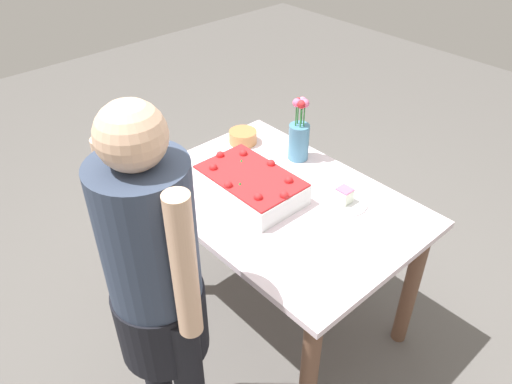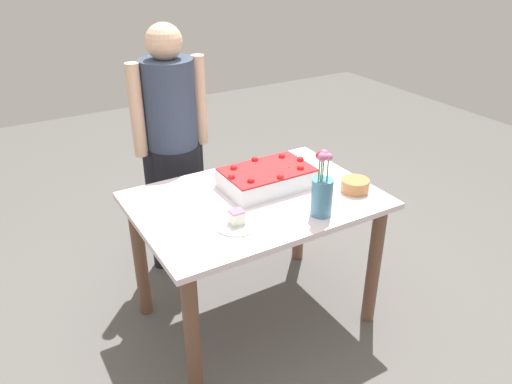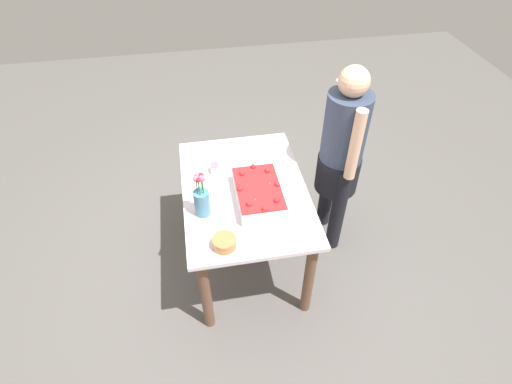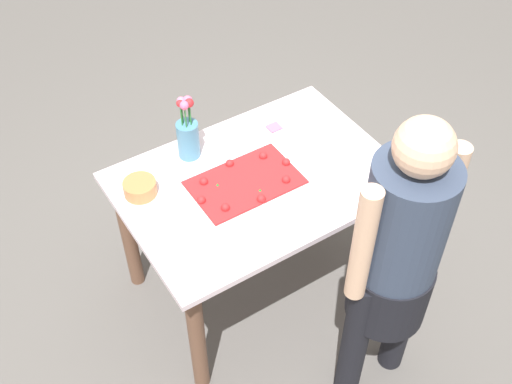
# 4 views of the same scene
# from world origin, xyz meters

# --- Properties ---
(ground_plane) EXTENTS (8.00, 8.00, 0.00)m
(ground_plane) POSITION_xyz_m (0.00, 0.00, 0.00)
(ground_plane) COLOR #5B5855
(dining_table) EXTENTS (1.18, 0.83, 0.74)m
(dining_table) POSITION_xyz_m (0.00, 0.00, 0.61)
(dining_table) COLOR white
(dining_table) RESTS_ON ground_plane
(sheet_cake) EXTENTS (0.45, 0.29, 0.12)m
(sheet_cake) POSITION_xyz_m (0.11, 0.08, 0.79)
(sheet_cake) COLOR white
(sheet_cake) RESTS_ON dining_table
(serving_plate_with_slice) EXTENTS (0.21, 0.21, 0.07)m
(serving_plate_with_slice) POSITION_xyz_m (-0.20, -0.18, 0.76)
(serving_plate_with_slice) COLOR white
(serving_plate_with_slice) RESTS_ON dining_table
(cake_knife) EXTENTS (0.21, 0.10, 0.00)m
(cake_knife) POSITION_xyz_m (-0.40, 0.08, 0.74)
(cake_knife) COLOR silver
(cake_knife) RESTS_ON dining_table
(flower_vase) EXTENTS (0.10, 0.10, 0.32)m
(flower_vase) POSITION_xyz_m (0.18, -0.29, 0.86)
(flower_vase) COLOR teal
(flower_vase) RESTS_ON dining_table
(fruit_bowl) EXTENTS (0.14, 0.14, 0.06)m
(fruit_bowl) POSITION_xyz_m (0.47, -0.19, 0.77)
(fruit_bowl) COLOR #BA7A46
(fruit_bowl) RESTS_ON dining_table
(person_standing) EXTENTS (0.45, 0.31, 1.49)m
(person_standing) POSITION_xyz_m (-0.14, 0.71, 0.85)
(person_standing) COLOR black
(person_standing) RESTS_ON ground_plane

